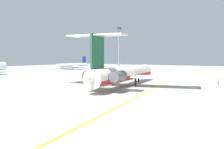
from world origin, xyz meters
name	(u,v)px	position (x,y,z in m)	size (l,w,h in m)	color
ground	(180,87)	(0.00, 0.00, 0.00)	(311.44, 311.44, 0.00)	#ADADA8
main_jetliner	(124,74)	(-5.13, 12.65, 3.19)	(40.10, 35.51, 11.69)	silver
airliner_mid_right	(72,66)	(50.48, 77.27, 2.26)	(25.58, 25.20, 7.67)	silver
ground_crew_near_nose	(218,80)	(11.17, -6.79, 1.15)	(0.46, 0.29, 1.82)	black
ground_crew_near_tail	(90,75)	(10.83, 34.94, 1.15)	(0.31, 0.39, 1.82)	black
safety_cone_nose	(99,77)	(14.30, 33.55, 0.28)	(0.40, 0.40, 0.55)	#EA590F
taxiway_centreline	(155,88)	(-4.01, 4.95, 0.00)	(88.38, 0.36, 0.01)	gold
light_mast	(119,47)	(53.09, 47.47, 12.61)	(4.00, 0.70, 22.82)	slate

